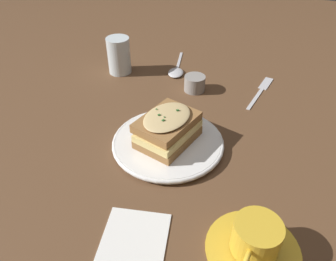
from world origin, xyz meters
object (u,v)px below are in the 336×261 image
dinner_plate (168,143)px  napkin (133,243)px  fork (262,89)px  spoon (176,71)px  condiment_pot (195,83)px  teacup_with_saucer (255,242)px  sandwich (168,128)px  water_glass (119,55)px

dinner_plate → napkin: size_ratio=1.88×
fork → spoon: 0.25m
condiment_pot → teacup_with_saucer: bearing=-151.3°
dinner_plate → condiment_pot: size_ratio=4.27×
spoon → condiment_pot: (-0.07, -0.08, 0.02)m
spoon → sandwich: bearing=94.2°
dinner_plate → water_glass: (0.26, 0.25, 0.04)m
teacup_with_saucer → fork: bearing=-165.2°
sandwich → spoon: size_ratio=0.86×
sandwich → napkin: (-0.24, -0.04, -0.04)m
condiment_pot → sandwich: bearing=-176.0°
teacup_with_saucer → sandwich: bearing=-123.1°
spoon → condiment_pot: 0.11m
spoon → fork: bearing=166.3°
teacup_with_saucer → water_glass: (0.44, 0.46, 0.03)m
dinner_plate → spoon: size_ratio=1.35×
fork → spoon: (0.00, 0.25, 0.00)m
fork → spoon: spoon is taller
sandwich → condiment_pot: (0.24, 0.02, -0.02)m
sandwich → teacup_with_saucer: sandwich is taller
dinner_plate → sandwich: size_ratio=1.57×
napkin → condiment_pot: (0.48, 0.05, 0.02)m
water_glass → spoon: water_glass is taller
teacup_with_saucer → spoon: bearing=-140.3°
fork → napkin: size_ratio=1.44×
condiment_pot → spoon: bearing=47.0°
fork → condiment_pot: (-0.07, 0.17, 0.02)m
napkin → spoon: bearing=13.6°
dinner_plate → fork: dinner_plate is taller
spoon → napkin: spoon is taller
water_glass → spoon: 0.17m
teacup_with_saucer → napkin: size_ratio=1.16×
fork → napkin: 0.56m
napkin → fork: bearing=-11.8°
teacup_with_saucer → spoon: teacup_with_saucer is taller
fork → condiment_pot: size_ratio=3.28×
water_glass → fork: 0.41m
teacup_with_saucer → napkin: bearing=-64.6°
dinner_plate → water_glass: 0.36m
dinner_plate → teacup_with_saucer: 0.28m
spoon → napkin: size_ratio=1.39×
dinner_plate → sandwich: sandwich is taller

